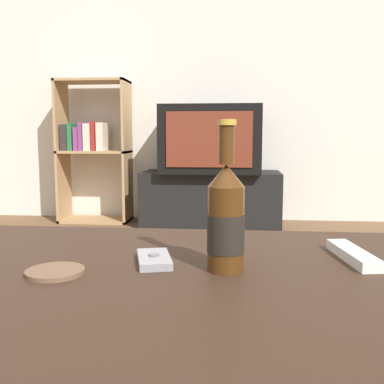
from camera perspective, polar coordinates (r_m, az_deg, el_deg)
back_wall at (r=3.78m, az=3.54°, el=16.41°), size 8.00×0.05×2.60m
coffee_table at (r=0.78m, az=-4.94°, el=-15.38°), size 1.08×0.80×0.46m
tv_stand at (r=3.47m, az=2.43°, el=-0.84°), size 1.05×0.45×0.42m
television at (r=3.43m, az=2.46°, el=6.72°), size 0.73×0.61×0.50m
bookshelf at (r=3.70m, az=-12.67°, el=5.67°), size 0.55×0.30×1.13m
beer_bottle at (r=0.78m, az=4.32°, el=-3.34°), size 0.07×0.07×0.26m
cell_phone at (r=0.84m, az=-4.85°, el=-8.51°), size 0.09×0.13×0.02m
remote_control at (r=0.91m, az=19.76°, el=-7.51°), size 0.07×0.18×0.02m
coaster at (r=0.81m, az=-16.99°, el=-9.67°), size 0.10×0.10×0.01m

